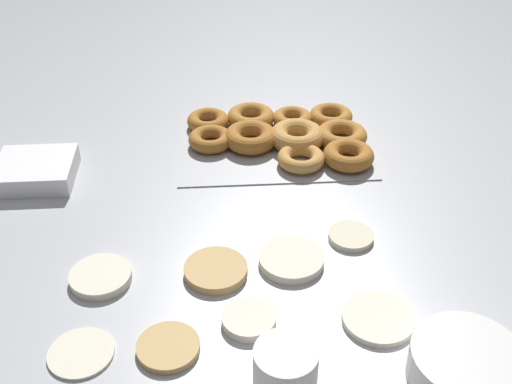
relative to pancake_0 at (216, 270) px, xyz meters
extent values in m
plane|color=#B2B5BA|center=(-0.02, -0.07, -0.01)|extent=(3.00, 3.00, 0.00)
cylinder|color=tan|center=(0.00, 0.00, 0.00)|extent=(0.11, 0.11, 0.02)
cylinder|color=silver|center=(-0.05, 0.11, 0.00)|extent=(0.08, 0.08, 0.02)
cylinder|color=beige|center=(-0.24, -0.08, 0.00)|extent=(0.08, 0.08, 0.01)
cylinder|color=silver|center=(-0.25, 0.12, 0.00)|extent=(0.11, 0.11, 0.01)
cylinder|color=silver|center=(0.19, 0.00, 0.00)|extent=(0.10, 0.10, 0.02)
cylinder|color=tan|center=(0.07, 0.16, 0.00)|extent=(0.09, 0.09, 0.01)
cylinder|color=silver|center=(-0.13, -0.02, 0.00)|extent=(0.11, 0.11, 0.02)
cylinder|color=silver|center=(0.20, 0.16, 0.00)|extent=(0.10, 0.10, 0.01)
cube|color=#ADAFB5|center=(-0.13, -0.41, 0.00)|extent=(0.42, 0.30, 0.01)
torus|color=#B7752D|center=(-0.27, -0.50, 0.01)|extent=(0.10, 0.10, 0.03)
torus|color=#B7752D|center=(-0.18, -0.49, 0.01)|extent=(0.09, 0.09, 0.03)
torus|color=#B7752D|center=(-0.09, -0.50, 0.01)|extent=(0.11, 0.11, 0.03)
torus|color=#AD6B28|center=(0.01, -0.49, 0.01)|extent=(0.10, 0.10, 0.03)
torus|color=#B7752D|center=(-0.28, -0.40, 0.02)|extent=(0.11, 0.11, 0.03)
torus|color=#D19347|center=(-0.18, -0.40, 0.02)|extent=(0.12, 0.12, 0.04)
torus|color=#AD6B28|center=(-0.08, -0.41, 0.02)|extent=(0.12, 0.12, 0.04)
torus|color=#AD6B28|center=(0.00, -0.41, 0.01)|extent=(0.10, 0.10, 0.03)
torus|color=#AD6B28|center=(-0.28, -0.32, 0.02)|extent=(0.11, 0.11, 0.03)
torus|color=#D19347|center=(-0.18, -0.32, 0.01)|extent=(0.10, 0.10, 0.03)
cylinder|color=white|center=(-0.34, 0.24, 0.02)|extent=(0.16, 0.16, 0.05)
cube|color=white|center=(0.36, -0.31, 0.00)|extent=(0.15, 0.14, 0.02)
cube|color=white|center=(0.36, -0.31, 0.02)|extent=(0.15, 0.14, 0.02)
cylinder|color=white|center=(-0.09, 0.26, 0.04)|extent=(0.09, 0.09, 0.10)
camera|label=1|loc=(-0.01, 0.80, 0.72)|focal=45.00mm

